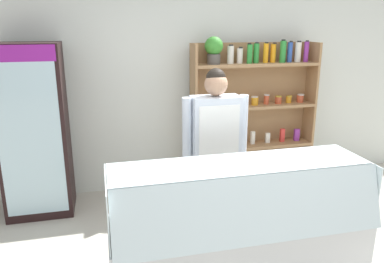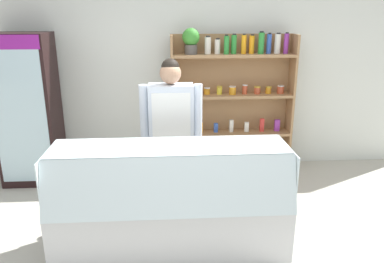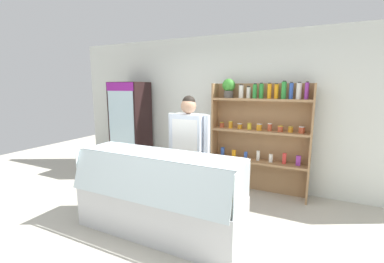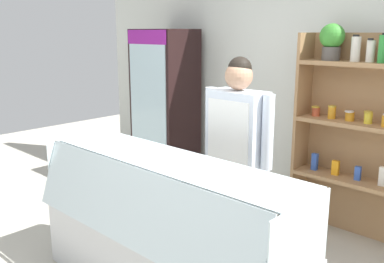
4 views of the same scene
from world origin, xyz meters
TOP-DOWN VIEW (x-y plane):
  - ground_plane at (0.00, 0.00)m, footprint 12.00×12.00m
  - back_wall at (0.00, 2.17)m, footprint 6.80×0.10m
  - drinks_fridge at (-1.99, 1.74)m, footprint 0.69×0.56m
  - shelving_unit at (0.57, 1.89)m, footprint 1.59×0.29m
  - deli_display_case at (-0.24, 0.10)m, footprint 2.08×0.71m
  - shop_clerk at (-0.21, 0.86)m, footprint 0.65×0.25m

SIDE VIEW (x-z plane):
  - ground_plane at x=0.00m, z-range 0.00..0.00m
  - deli_display_case at x=-0.24m, z-range -0.19..0.82m
  - drinks_fridge at x=-1.99m, z-range 0.00..1.88m
  - shop_clerk at x=-0.21m, z-range 0.16..1.83m
  - shelving_unit at x=0.57m, z-range 0.13..2.05m
  - back_wall at x=0.00m, z-range 0.00..2.70m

